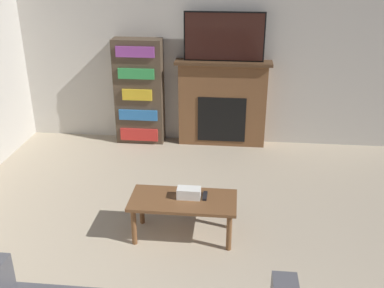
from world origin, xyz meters
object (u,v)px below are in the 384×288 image
at_px(fireplace, 222,103).
at_px(coffee_table, 183,204).
at_px(tv, 224,37).
at_px(bookshelf, 139,92).

distance_m(fireplace, coffee_table, 2.31).
bearing_deg(coffee_table, tv, 83.22).
xyz_separation_m(tv, bookshelf, (-1.15, -0.00, -0.78)).
bearing_deg(tv, bookshelf, -179.82).
bearing_deg(coffee_table, bookshelf, 111.37).
relative_size(fireplace, tv, 1.23).
distance_m(tv, coffee_table, 2.55).
xyz_separation_m(tv, coffee_table, (-0.27, -2.26, -1.16)).
height_order(fireplace, tv, tv).
xyz_separation_m(coffee_table, bookshelf, (-0.88, 2.26, 0.38)).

